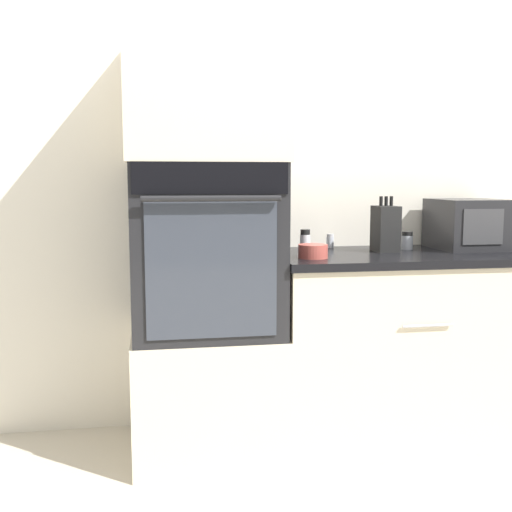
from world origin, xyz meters
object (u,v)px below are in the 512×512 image
(knife_block, at_px, (385,228))
(condiment_jar_far, at_px, (305,241))
(bowl, at_px, (313,251))
(condiment_jar_mid, at_px, (330,241))
(condiment_jar_near, at_px, (407,241))
(wall_oven, at_px, (206,248))
(microwave, at_px, (468,224))

(knife_block, xyz_separation_m, condiment_jar_far, (-0.38, 0.01, -0.06))
(bowl, height_order, condiment_jar_mid, condiment_jar_mid)
(condiment_jar_mid, xyz_separation_m, condiment_jar_far, (-0.17, -0.18, 0.02))
(condiment_jar_near, bearing_deg, knife_block, -156.08)
(wall_oven, height_order, condiment_jar_far, wall_oven)
(wall_oven, distance_m, condiment_jar_mid, 0.69)
(knife_block, distance_m, condiment_jar_mid, 0.30)
(condiment_jar_near, bearing_deg, condiment_jar_far, -174.93)
(bowl, height_order, condiment_jar_near, condiment_jar_near)
(knife_block, height_order, condiment_jar_mid, knife_block)
(microwave, height_order, condiment_jar_near, microwave)
(condiment_jar_mid, bearing_deg, microwave, -13.31)
(wall_oven, height_order, condiment_jar_near, wall_oven)
(knife_block, bearing_deg, bowl, -155.78)
(wall_oven, xyz_separation_m, microwave, (1.29, 0.10, 0.08))
(microwave, bearing_deg, bowl, -165.06)
(microwave, distance_m, condiment_jar_near, 0.32)
(condiment_jar_near, bearing_deg, condiment_jar_mid, 157.98)
(condiment_jar_mid, bearing_deg, knife_block, -43.67)
(bowl, bearing_deg, condiment_jar_far, 86.12)
(wall_oven, distance_m, bowl, 0.47)
(condiment_jar_far, bearing_deg, condiment_jar_mid, 46.72)
(wall_oven, relative_size, condiment_jar_near, 8.42)
(knife_block, height_order, condiment_jar_near, knife_block)
(knife_block, bearing_deg, wall_oven, -176.40)
(condiment_jar_near, height_order, condiment_jar_mid, condiment_jar_near)
(bowl, relative_size, condiment_jar_mid, 1.86)
(condiment_jar_near, bearing_deg, microwave, -2.74)
(microwave, bearing_deg, wall_oven, -175.62)
(knife_block, bearing_deg, condiment_jar_far, 177.90)
(microwave, bearing_deg, condiment_jar_near, 177.26)
(wall_oven, xyz_separation_m, knife_block, (0.85, 0.05, 0.07))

